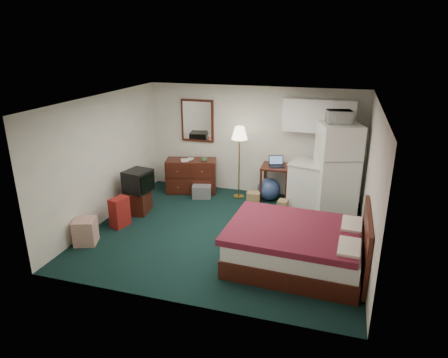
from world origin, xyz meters
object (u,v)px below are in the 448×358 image
(dresser, at_px, (191,176))
(desk, at_px, (275,182))
(tv_stand, at_px, (137,201))
(floor_lamp, at_px, (239,163))
(kitchen_counter, at_px, (312,186))
(fridge, at_px, (336,169))
(bed, at_px, (295,247))
(suitcase, at_px, (120,212))

(dresser, relative_size, desk, 1.46)
(desk, relative_size, tv_stand, 1.51)
(floor_lamp, bearing_deg, kitchen_counter, -3.88)
(floor_lamp, bearing_deg, fridge, -6.58)
(floor_lamp, xyz_separation_m, fridge, (2.13, -0.25, 0.12))
(desk, relative_size, kitchen_counter, 0.82)
(fridge, bearing_deg, tv_stand, 178.92)
(floor_lamp, relative_size, desk, 2.08)
(dresser, relative_size, bed, 0.56)
(desk, distance_m, kitchen_counter, 0.87)
(fridge, bearing_deg, dresser, 157.62)
(dresser, bearing_deg, bed, -57.78)
(kitchen_counter, xyz_separation_m, fridge, (0.48, -0.13, 0.47))
(fridge, height_order, bed, fridge)
(kitchen_counter, xyz_separation_m, suitcase, (-3.50, -2.04, -0.19))
(kitchen_counter, bearing_deg, dresser, -167.50)
(desk, relative_size, suitcase, 1.35)
(desk, height_order, kitchen_counter, kitchen_counter)
(tv_stand, bearing_deg, desk, 24.21)
(kitchen_counter, distance_m, tv_stand, 3.76)
(dresser, relative_size, kitchen_counter, 1.20)
(tv_stand, bearing_deg, bed, -24.51)
(floor_lamp, bearing_deg, bed, -58.10)
(bed, height_order, suitcase, bed)
(fridge, height_order, tv_stand, fridge)
(dresser, height_order, kitchen_counter, kitchen_counter)
(fridge, relative_size, bed, 0.92)
(kitchen_counter, distance_m, fridge, 0.68)
(floor_lamp, distance_m, suitcase, 2.88)
(dresser, relative_size, tv_stand, 2.20)
(desk, xyz_separation_m, fridge, (1.31, -0.36, 0.55))
(desk, xyz_separation_m, tv_stand, (-2.67, -1.57, -0.16))
(bed, bearing_deg, kitchen_counter, 91.67)
(tv_stand, relative_size, suitcase, 0.90)
(kitchen_counter, distance_m, bed, 2.49)
(floor_lamp, relative_size, bed, 0.80)
(dresser, bearing_deg, desk, -11.77)
(fridge, height_order, suitcase, fridge)
(tv_stand, bearing_deg, suitcase, -95.91)
(dresser, bearing_deg, floor_lamp, -15.11)
(desk, bearing_deg, dresser, -179.16)
(desk, xyz_separation_m, bed, (0.80, -2.71, -0.07))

